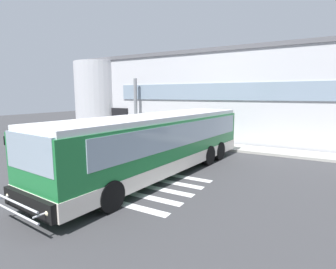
{
  "coord_description": "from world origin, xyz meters",
  "views": [
    {
      "loc": [
        7.92,
        -12.49,
        3.58
      ],
      "look_at": [
        1.01,
        -0.47,
        1.5
      ],
      "focal_mm": 28.38,
      "sensor_mm": 36.0,
      "label": 1
    }
  ],
  "objects": [
    {
      "name": "terminal_building",
      "position": [
        -0.69,
        11.64,
        3.45
      ],
      "size": [
        24.14,
        13.8,
        6.91
      ],
      "color": "#B7B7BC",
      "rests_on": "ground"
    },
    {
      "name": "bay_paint_stripes",
      "position": [
        2.0,
        -4.2,
        0.0
      ],
      "size": [
        4.4,
        3.96,
        0.01
      ],
      "color": "silver",
      "rests_on": "ground"
    },
    {
      "name": "bus_main_foreground",
      "position": [
        1.68,
        -2.49,
        1.34
      ],
      "size": [
        4.01,
        12.41,
        2.7
      ],
      "color": "#1E7238",
      "rests_on": "ground"
    },
    {
      "name": "safety_bollard_yellow",
      "position": [
        -1.84,
        3.6,
        0.45
      ],
      "size": [
        0.18,
        0.18,
        0.9
      ],
      "primitive_type": "cylinder",
      "color": "yellow",
      "rests_on": "ground"
    },
    {
      "name": "passenger_by_doorway",
      "position": [
        -3.96,
        4.34,
        1.08
      ],
      "size": [
        0.56,
        0.34,
        1.68
      ],
      "color": "#2D2D33",
      "rests_on": "boarding_curb"
    },
    {
      "name": "passenger_near_column",
      "position": [
        -4.69,
        4.44,
        1.11
      ],
      "size": [
        0.57,
        0.44,
        1.68
      ],
      "color": "#1E2338",
      "rests_on": "boarding_curb"
    },
    {
      "name": "boarding_curb",
      "position": [
        0.0,
        4.8,
        0.07
      ],
      "size": [
        26.34,
        2.0,
        0.15
      ],
      "primitive_type": "cube",
      "color": "#9E9B93",
      "rests_on": "ground"
    },
    {
      "name": "ground_plane",
      "position": [
        0.0,
        0.0,
        -0.01
      ],
      "size": [
        80.0,
        90.0,
        0.02
      ],
      "primitive_type": "cube",
      "color": "#353538",
      "rests_on": "ground"
    },
    {
      "name": "entry_support_column",
      "position": [
        -5.48,
        5.4,
        2.53
      ],
      "size": [
        0.28,
        0.28,
        4.76
      ],
      "primitive_type": "cylinder",
      "color": "slate",
      "rests_on": "boarding_curb"
    }
  ]
}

